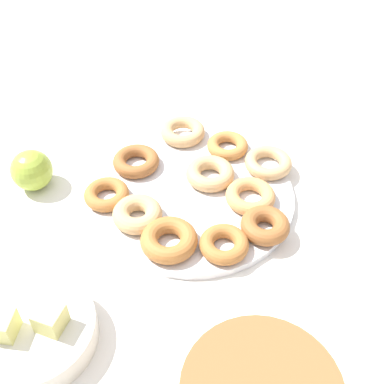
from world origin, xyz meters
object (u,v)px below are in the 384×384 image
Objects in this scene: fruit_bowl at (34,332)px; melon_chunk_left at (50,318)px; donut_plate at (193,195)px; apple at (32,170)px; donut_0 at (210,173)px; melon_chunk_right at (2,325)px; donut_5 at (268,163)px; donut_9 at (250,196)px; donut_3 at (228,146)px; donut_1 at (136,161)px; donut_6 at (265,225)px; donut_7 at (183,132)px; donut_4 at (137,214)px; donut_10 at (224,244)px; donut_2 at (169,240)px; donut_8 at (107,194)px.

melon_chunk_left is at bearing 180.00° from fruit_bowl.
melon_chunk_left is at bearing 59.17° from donut_plate.
melon_chunk_left and apple have the same top height.
melon_chunk_right is (0.27, 0.35, 0.03)m from donut_0.
donut_5 is 1.01× the size of donut_9.
donut_0 is 0.09m from donut_3.
donut_3 is (-0.17, -0.06, -0.00)m from donut_1.
melon_chunk_left is (0.30, 0.21, 0.03)m from donut_6.
donut_4 is at bearing 75.20° from donut_7.
donut_9 is (0.02, -0.07, -0.00)m from donut_6.
donut_plate is 4.31× the size of donut_4.
donut_7 is 0.30m from apple.
donut_9 and donut_10 have the same top height.
apple reaches higher than donut_7.
donut_6 is at bearing -165.82° from donut_2.
donut_9 is at bearing -140.96° from donut_2.
donut_0 is at bearing -36.52° from donut_9.
donut_8 is (0.28, -0.06, -0.00)m from donut_6.
donut_5 is at bearing -160.94° from donut_8.
donut_1 is 0.13m from donut_7.
donut_0 is at bearing -176.60° from apple.
apple is (0.44, 0.06, 0.01)m from donut_5.
donut_2 is at bearing -138.46° from melon_chunk_right.
apple reaches higher than donut_0.
melon_chunk_right is 0.47× the size of apple.
donut_plate is 4.07× the size of donut_0.
donut_2 is 0.22m from melon_chunk_left.
donut_2 is 0.26m from donut_5.
donut_plate is at bearing 63.01° from donut_3.
donut_9 is (-0.13, -0.11, -0.00)m from donut_2.
donut_8 is 0.91× the size of donut_9.
donut_6 reaches higher than donut_3.
donut_3 is at bearing -110.82° from donut_2.
melon_chunk_right reaches higher than donut_3.
donut_0 reaches higher than donut_7.
donut_6 is (-0.06, 0.21, 0.00)m from donut_3.
melon_chunk_left is at bearing 49.57° from donut_5.
fruit_bowl is at bearing 44.03° from donut_2.
donut_3 is at bearing -31.48° from donut_5.
donut_4 is 0.24m from melon_chunk_left.
melon_chunk_right is at bearing 52.20° from donut_0.
melon_chunk_right is at bearing 100.26° from apple.
donut_0 is 1.02× the size of donut_9.
melon_chunk_left is 0.47× the size of apple.
donut_plate is at bearing -141.31° from donut_4.
apple is at bearing -28.52° from donut_2.
apple is (0.14, -0.04, 0.01)m from donut_8.
melon_chunk_right and apple have the same top height.
melon_chunk_right is (0.36, 0.22, 0.03)m from donut_6.
donut_5 is 0.49m from melon_chunk_left.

